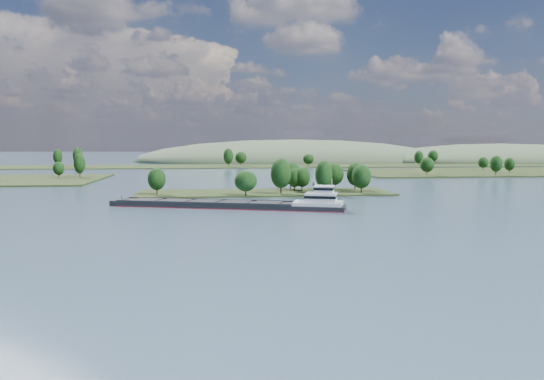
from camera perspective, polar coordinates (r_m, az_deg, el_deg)
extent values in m
plane|color=#324657|center=(150.94, 1.35, -2.61)|extent=(1800.00, 1800.00, 0.00)
cube|color=#212E14|center=(210.15, -0.80, -0.36)|extent=(100.00, 30.00, 1.20)
cylinder|color=black|center=(203.34, 5.57, 0.18)|extent=(0.50, 0.50, 4.19)
ellipsoid|color=black|center=(202.93, 5.58, 1.68)|extent=(6.72, 6.72, 10.77)
cylinder|color=black|center=(222.67, 2.04, 0.58)|extent=(0.50, 0.50, 3.67)
ellipsoid|color=black|center=(222.33, 2.04, 1.78)|extent=(8.75, 8.75, 9.44)
cylinder|color=black|center=(202.09, 0.96, 0.21)|extent=(0.50, 0.50, 4.43)
ellipsoid|color=black|center=(201.66, 0.96, 1.80)|extent=(8.01, 8.01, 11.38)
cylinder|color=black|center=(213.87, 2.44, 0.30)|extent=(0.50, 0.50, 2.99)
ellipsoid|color=black|center=(213.58, 2.45, 1.31)|extent=(5.72, 5.72, 7.68)
cylinder|color=black|center=(196.51, -2.84, -0.14)|extent=(0.50, 0.50, 3.04)
ellipsoid|color=black|center=(196.18, -2.84, 0.98)|extent=(8.39, 8.39, 7.81)
cylinder|color=black|center=(204.10, -12.28, -0.02)|extent=(0.50, 0.50, 3.31)
ellipsoid|color=black|center=(203.76, -12.30, 1.16)|extent=(6.75, 6.75, 8.52)
cylinder|color=black|center=(214.08, 3.24, 0.32)|extent=(0.50, 0.50, 3.14)
ellipsoid|color=black|center=(213.77, 3.25, 1.39)|extent=(6.79, 6.79, 8.09)
cylinder|color=black|center=(220.60, 8.92, 0.48)|extent=(0.50, 0.50, 3.69)
ellipsoid|color=black|center=(220.26, 8.94, 1.70)|extent=(7.06, 7.06, 9.48)
cylinder|color=black|center=(208.21, 9.59, 0.18)|extent=(0.50, 0.50, 3.62)
ellipsoid|color=black|center=(207.85, 9.61, 1.44)|extent=(7.56, 7.56, 9.31)
cylinder|color=black|center=(221.27, 6.65, 0.51)|extent=(0.50, 0.50, 3.60)
ellipsoid|color=black|center=(220.94, 6.66, 1.70)|extent=(8.18, 8.18, 9.27)
cylinder|color=black|center=(309.42, -19.96, 1.69)|extent=(0.50, 0.50, 4.26)
ellipsoid|color=black|center=(309.15, -20.00, 2.69)|extent=(6.16, 6.16, 10.95)
cylinder|color=black|center=(309.19, -21.95, 1.49)|extent=(0.50, 0.50, 2.88)
ellipsoid|color=black|center=(308.99, -21.97, 2.17)|extent=(5.89, 5.89, 7.40)
cylinder|color=black|center=(322.31, 16.32, 1.86)|extent=(0.50, 0.50, 3.43)
ellipsoid|color=black|center=(322.09, 16.34, 2.63)|extent=(8.08, 8.08, 8.82)
cylinder|color=black|center=(336.23, 22.94, 1.81)|extent=(0.50, 0.50, 3.72)
ellipsoid|color=black|center=(336.00, 22.97, 2.61)|extent=(7.02, 7.02, 9.56)
cylinder|color=black|center=(357.87, 24.16, 1.91)|extent=(0.50, 0.50, 3.17)
ellipsoid|color=black|center=(357.69, 24.19, 2.55)|extent=(6.33, 6.33, 8.16)
cylinder|color=black|center=(388.28, 21.76, 2.21)|extent=(0.50, 0.50, 2.96)
ellipsoid|color=black|center=(388.12, 21.77, 2.77)|extent=(6.78, 6.78, 7.60)
cube|color=#212E14|center=(429.15, -3.57, 2.54)|extent=(900.00, 60.00, 1.20)
cylinder|color=black|center=(442.19, -22.04, 2.61)|extent=(0.50, 0.50, 4.51)
ellipsoid|color=black|center=(441.99, -22.06, 3.35)|extent=(6.79, 6.79, 11.60)
cylinder|color=black|center=(443.15, 15.50, 2.78)|extent=(0.50, 0.50, 3.99)
ellipsoid|color=black|center=(442.97, 15.51, 3.43)|extent=(7.41, 7.41, 10.27)
cylinder|color=black|center=(432.65, -3.37, 2.89)|extent=(0.50, 0.50, 3.71)
ellipsoid|color=black|center=(432.48, -3.37, 3.51)|extent=(9.28, 9.28, 9.53)
cylinder|color=black|center=(484.48, 16.91, 2.94)|extent=(0.50, 0.50, 3.90)
ellipsoid|color=black|center=(484.32, 16.93, 3.52)|extent=(8.84, 8.84, 10.02)
cylinder|color=black|center=(437.76, -20.15, 2.67)|extent=(0.50, 0.50, 4.82)
ellipsoid|color=black|center=(437.56, -20.17, 3.47)|extent=(7.37, 7.37, 12.41)
cylinder|color=black|center=(426.37, 3.94, 2.81)|extent=(0.50, 0.50, 3.14)
ellipsoid|color=black|center=(426.21, 3.94, 3.35)|extent=(8.95, 8.95, 8.09)
cylinder|color=black|center=(410.22, -4.72, 2.81)|extent=(0.50, 0.50, 4.73)
ellipsoid|color=black|center=(410.00, -4.72, 3.65)|extent=(7.71, 7.71, 12.16)
ellipsoid|color=#405238|center=(571.71, 23.12, 2.81)|extent=(260.00, 140.00, 36.00)
ellipsoid|color=#405238|center=(534.57, 2.38, 3.09)|extent=(320.00, 160.00, 44.00)
cube|color=black|center=(166.05, -4.76, -1.74)|extent=(72.13, 31.17, 2.00)
cube|color=maroon|center=(166.10, -4.76, -1.88)|extent=(72.36, 31.40, 0.23)
cube|color=black|center=(172.31, -6.67, -1.07)|extent=(53.83, 17.79, 0.73)
cube|color=black|center=(163.92, -7.65, -1.41)|extent=(53.83, 17.79, 0.73)
cube|color=black|center=(168.13, -7.15, -1.29)|extent=(54.52, 24.68, 0.27)
cube|color=black|center=(175.60, -13.35, -1.02)|extent=(10.11, 9.64, 0.32)
cube|color=black|center=(171.60, -10.32, -1.11)|extent=(10.11, 9.64, 0.32)
cube|color=black|center=(168.10, -7.15, -1.19)|extent=(10.11, 9.64, 0.32)
cube|color=black|center=(165.13, -3.86, -1.28)|extent=(10.11, 9.64, 0.32)
cube|color=black|center=(162.73, -0.46, -1.37)|extent=(10.11, 9.64, 0.32)
cube|color=black|center=(179.97, -16.10, -1.27)|extent=(5.13, 8.64, 1.82)
cylinder|color=black|center=(179.41, -15.85, -0.87)|extent=(0.28, 0.28, 2.00)
cube|color=silver|center=(160.17, 4.97, -1.45)|extent=(16.56, 12.82, 1.09)
cube|color=silver|center=(159.86, 5.30, -0.80)|extent=(10.92, 9.74, 2.73)
cube|color=black|center=(159.82, 5.30, -0.67)|extent=(11.14, 9.97, 0.82)
cube|color=silver|center=(159.53, 5.63, 0.03)|extent=(6.89, 6.89, 2.00)
cube|color=black|center=(159.49, 5.63, 0.17)|extent=(7.12, 7.12, 0.73)
cube|color=silver|center=(159.43, 5.63, 0.43)|extent=(7.35, 7.35, 0.18)
cylinder|color=silver|center=(159.11, 6.45, 0.80)|extent=(0.23, 0.23, 2.37)
cylinder|color=black|center=(162.54, 4.46, 0.59)|extent=(0.57, 0.57, 1.09)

